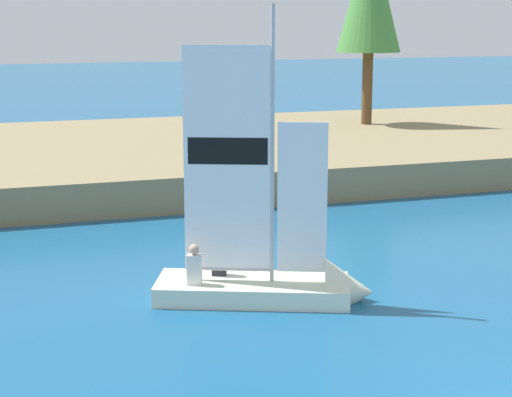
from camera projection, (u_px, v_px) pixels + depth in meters
The scene contains 2 objects.
shore_bank at pixel (191, 153), 31.41m from camera, with size 80.00×14.86×1.06m, color #897A56.
sailboat at pixel (289, 279), 16.63m from camera, with size 4.45×2.89×6.16m.
Camera 1 is at (-7.64, -8.07, 5.42)m, focal length 59.58 mm.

